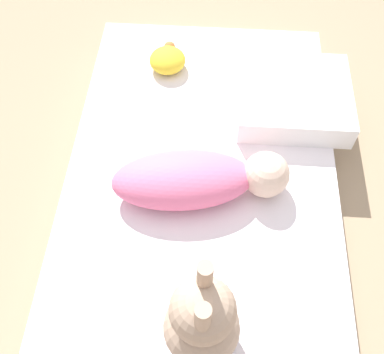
# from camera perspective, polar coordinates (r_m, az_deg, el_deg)

# --- Properties ---
(ground_plane) EXTENTS (12.00, 12.00, 0.00)m
(ground_plane) POSITION_cam_1_polar(r_m,az_deg,el_deg) (1.44, 1.06, -3.09)
(ground_plane) COLOR #9E8466
(bed_mattress) EXTENTS (1.40, 0.81, 0.12)m
(bed_mattress) POSITION_cam_1_polar(r_m,az_deg,el_deg) (1.39, 1.10, -1.86)
(bed_mattress) COLOR white
(bed_mattress) RESTS_ON ground_plane
(swaddled_baby) EXTENTS (0.24, 0.51, 0.13)m
(swaddled_baby) POSITION_cam_1_polar(r_m,az_deg,el_deg) (1.27, 0.94, -0.21)
(swaddled_baby) COLOR pink
(swaddled_baby) RESTS_ON bed_mattress
(pillow) EXTENTS (0.33, 0.36, 0.09)m
(pillow) POSITION_cam_1_polar(r_m,az_deg,el_deg) (1.52, 12.74, 9.82)
(pillow) COLOR white
(pillow) RESTS_ON bed_mattress
(bunny_plush) EXTENTS (0.18, 0.18, 0.36)m
(bunny_plush) POSITION_cam_1_polar(r_m,az_deg,el_deg) (1.03, 1.28, -17.88)
(bunny_plush) COLOR tan
(bunny_plush) RESTS_ON bed_mattress
(turtle_plush) EXTENTS (0.16, 0.13, 0.07)m
(turtle_plush) POSITION_cam_1_polar(r_m,az_deg,el_deg) (1.63, -3.11, 14.68)
(turtle_plush) COLOR yellow
(turtle_plush) RESTS_ON bed_mattress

